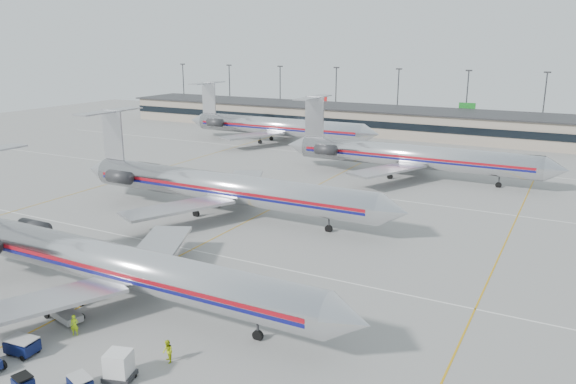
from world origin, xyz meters
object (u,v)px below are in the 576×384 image
Objects in this scene: jet_foreground at (113,263)px; belt_loader at (65,312)px; uld_container at (119,366)px; jet_second_row at (220,186)px.

belt_loader is at bearing -102.78° from jet_foreground.
belt_loader is (-10.10, 4.21, -0.38)m from uld_container.
jet_second_row is 37.94m from uld_container.
belt_loader reaches higher than uld_container.
belt_loader is (-1.06, -4.65, -2.80)m from jet_foreground.
jet_foreground is 19.63× the size of uld_container.
jet_foreground reaches higher than belt_loader.
jet_foreground is at bearing 118.60° from uld_container.
jet_foreground is 26.44m from jet_second_row.
belt_loader is at bearing -79.58° from jet_second_row.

